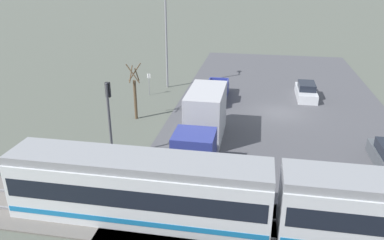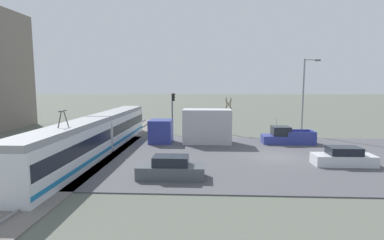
{
  "view_description": "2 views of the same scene",
  "coord_description": "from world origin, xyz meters",
  "px_view_note": "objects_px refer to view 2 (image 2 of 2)",
  "views": [
    {
      "loc": [
        2.22,
        31.06,
        11.79
      ],
      "look_at": [
        6.42,
        7.79,
        2.09
      ],
      "focal_mm": 35.0,
      "sensor_mm": 36.0,
      "label": 1
    },
    {
      "loc": [
        -25.87,
        5.99,
        6.41
      ],
      "look_at": [
        1.87,
        7.38,
        3.03
      ],
      "focal_mm": 28.0,
      "sensor_mm": 36.0,
      "label": 2
    }
  ],
  "objects_px": {
    "sedan_car_1": "(344,158)",
    "street_lamp_near_crossing": "(305,92)",
    "light_rail_tram": "(98,135)",
    "pickup_truck": "(287,137)",
    "no_parking_sign": "(277,124)",
    "street_tree": "(228,117)",
    "traffic_light_pole": "(173,108)",
    "box_truck": "(196,127)",
    "sedan_car_0": "(171,169)"
  },
  "relations": [
    {
      "from": "sedan_car_1",
      "to": "street_lamp_near_crossing",
      "type": "xyz_separation_m",
      "value": [
        14.0,
        -1.27,
        4.66
      ]
    },
    {
      "from": "light_rail_tram",
      "to": "pickup_truck",
      "type": "relative_size",
      "value": 4.82
    },
    {
      "from": "light_rail_tram",
      "to": "no_parking_sign",
      "type": "xyz_separation_m",
      "value": [
        11.66,
        -18.98,
        -0.37
      ]
    },
    {
      "from": "street_lamp_near_crossing",
      "to": "light_rail_tram",
      "type": "bearing_deg",
      "value": 115.52
    },
    {
      "from": "street_tree",
      "to": "no_parking_sign",
      "type": "distance_m",
      "value": 6.31
    },
    {
      "from": "sedan_car_1",
      "to": "light_rail_tram",
      "type": "bearing_deg",
      "value": 80.44
    },
    {
      "from": "street_tree",
      "to": "light_rail_tram",
      "type": "bearing_deg",
      "value": 130.69
    },
    {
      "from": "traffic_light_pole",
      "to": "street_tree",
      "type": "height_order",
      "value": "traffic_light_pole"
    },
    {
      "from": "traffic_light_pole",
      "to": "light_rail_tram",
      "type": "bearing_deg",
      "value": 150.73
    },
    {
      "from": "box_truck",
      "to": "street_lamp_near_crossing",
      "type": "distance_m",
      "value": 14.78
    },
    {
      "from": "sedan_car_1",
      "to": "no_parking_sign",
      "type": "relative_size",
      "value": 2.14
    },
    {
      "from": "traffic_light_pole",
      "to": "street_lamp_near_crossing",
      "type": "height_order",
      "value": "street_lamp_near_crossing"
    },
    {
      "from": "box_truck",
      "to": "no_parking_sign",
      "type": "height_order",
      "value": "box_truck"
    },
    {
      "from": "street_lamp_near_crossing",
      "to": "traffic_light_pole",
      "type": "bearing_deg",
      "value": 90.68
    },
    {
      "from": "no_parking_sign",
      "to": "box_truck",
      "type": "bearing_deg",
      "value": 124.41
    },
    {
      "from": "box_truck",
      "to": "no_parking_sign",
      "type": "distance_m",
      "value": 12.27
    },
    {
      "from": "sedan_car_0",
      "to": "traffic_light_pole",
      "type": "xyz_separation_m",
      "value": [
        17.65,
        1.87,
        2.67
      ]
    },
    {
      "from": "sedan_car_1",
      "to": "no_parking_sign",
      "type": "bearing_deg",
      "value": 6.59
    },
    {
      "from": "light_rail_tram",
      "to": "no_parking_sign",
      "type": "relative_size",
      "value": 12.08
    },
    {
      "from": "street_tree",
      "to": "street_lamp_near_crossing",
      "type": "relative_size",
      "value": 0.5
    },
    {
      "from": "pickup_truck",
      "to": "street_lamp_near_crossing",
      "type": "height_order",
      "value": "street_lamp_near_crossing"
    },
    {
      "from": "pickup_truck",
      "to": "sedan_car_0",
      "type": "distance_m",
      "value": 16.45
    },
    {
      "from": "traffic_light_pole",
      "to": "no_parking_sign",
      "type": "distance_m",
      "value": 13.43
    },
    {
      "from": "light_rail_tram",
      "to": "street_tree",
      "type": "bearing_deg",
      "value": -49.31
    },
    {
      "from": "street_tree",
      "to": "sedan_car_1",
      "type": "bearing_deg",
      "value": -151.17
    },
    {
      "from": "sedan_car_1",
      "to": "no_parking_sign",
      "type": "distance_m",
      "value": 15.27
    },
    {
      "from": "light_rail_tram",
      "to": "sedan_car_1",
      "type": "relative_size",
      "value": 5.64
    },
    {
      "from": "box_truck",
      "to": "pickup_truck",
      "type": "xyz_separation_m",
      "value": [
        0.25,
        -9.68,
        -0.99
      ]
    },
    {
      "from": "traffic_light_pole",
      "to": "pickup_truck",
      "type": "bearing_deg",
      "value": -112.68
    },
    {
      "from": "street_tree",
      "to": "street_lamp_near_crossing",
      "type": "distance_m",
      "value": 9.78
    },
    {
      "from": "box_truck",
      "to": "street_tree",
      "type": "distance_m",
      "value": 7.38
    },
    {
      "from": "sedan_car_1",
      "to": "street_tree",
      "type": "bearing_deg",
      "value": 28.83
    },
    {
      "from": "light_rail_tram",
      "to": "box_truck",
      "type": "height_order",
      "value": "light_rail_tram"
    },
    {
      "from": "light_rail_tram",
      "to": "sedan_car_1",
      "type": "xyz_separation_m",
      "value": [
        -3.49,
        -20.74,
        -1.02
      ]
    },
    {
      "from": "box_truck",
      "to": "traffic_light_pole",
      "type": "height_order",
      "value": "traffic_light_pole"
    },
    {
      "from": "sedan_car_1",
      "to": "no_parking_sign",
      "type": "height_order",
      "value": "no_parking_sign"
    },
    {
      "from": "sedan_car_0",
      "to": "street_lamp_near_crossing",
      "type": "distance_m",
      "value": 23.37
    },
    {
      "from": "street_tree",
      "to": "street_lamp_near_crossing",
      "type": "xyz_separation_m",
      "value": [
        -0.47,
        -9.23,
        3.19
      ]
    },
    {
      "from": "box_truck",
      "to": "sedan_car_1",
      "type": "bearing_deg",
      "value": -124.72
    },
    {
      "from": "pickup_truck",
      "to": "no_parking_sign",
      "type": "bearing_deg",
      "value": -3.7
    },
    {
      "from": "box_truck",
      "to": "street_tree",
      "type": "relative_size",
      "value": 1.85
    },
    {
      "from": "sedan_car_0",
      "to": "no_parking_sign",
      "type": "xyz_separation_m",
      "value": [
        19.0,
        -11.34,
        0.62
      ]
    },
    {
      "from": "sedan_car_1",
      "to": "traffic_light_pole",
      "type": "height_order",
      "value": "traffic_light_pole"
    },
    {
      "from": "box_truck",
      "to": "sedan_car_0",
      "type": "xyz_separation_m",
      "value": [
        -12.07,
        1.23,
        -1.05
      ]
    },
    {
      "from": "box_truck",
      "to": "no_parking_sign",
      "type": "bearing_deg",
      "value": -55.59
    },
    {
      "from": "sedan_car_1",
      "to": "traffic_light_pole",
      "type": "relative_size",
      "value": 0.89
    },
    {
      "from": "box_truck",
      "to": "traffic_light_pole",
      "type": "distance_m",
      "value": 6.58
    },
    {
      "from": "street_tree",
      "to": "pickup_truck",
      "type": "bearing_deg",
      "value": -136.07
    },
    {
      "from": "light_rail_tram",
      "to": "box_truck",
      "type": "bearing_deg",
      "value": -61.94
    },
    {
      "from": "pickup_truck",
      "to": "sedan_car_0",
      "type": "height_order",
      "value": "pickup_truck"
    }
  ]
}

